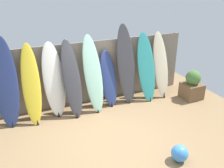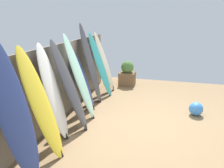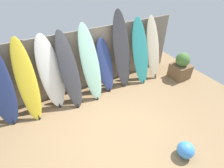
% 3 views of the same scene
% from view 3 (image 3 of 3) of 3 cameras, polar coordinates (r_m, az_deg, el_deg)
% --- Properties ---
extents(ground, '(7.68, 7.68, 0.00)m').
position_cam_3_polar(ground, '(4.32, 2.35, -14.58)').
color(ground, '#8E704C').
extents(fence_back, '(6.08, 0.11, 1.80)m').
position_cam_3_polar(fence_back, '(5.16, -8.98, 7.55)').
color(fence_back, gray).
rests_on(fence_back, ground).
extents(surfboard_yellow_1, '(0.51, 0.78, 1.96)m').
position_cam_3_polar(surfboard_yellow_1, '(4.55, -26.03, 0.65)').
color(surfboard_yellow_1, yellow).
rests_on(surfboard_yellow_1, ground).
extents(surfboard_white_2, '(0.59, 0.57, 1.95)m').
position_cam_3_polar(surfboard_white_2, '(4.64, -19.36, 3.19)').
color(surfboard_white_2, white).
rests_on(surfboard_white_2, ground).
extents(surfboard_charcoal_3, '(0.51, 0.79, 1.98)m').
position_cam_3_polar(surfboard_charcoal_3, '(4.57, -13.76, 3.97)').
color(surfboard_charcoal_3, '#38383D').
rests_on(surfboard_charcoal_3, ground).
extents(surfboard_seafoam_4, '(0.54, 0.77, 2.05)m').
position_cam_3_polar(surfboard_seafoam_4, '(4.73, -7.03, 6.51)').
color(surfboard_seafoam_4, '#9ED6BC').
rests_on(surfboard_seafoam_4, ground).
extents(surfboard_navy_5, '(0.50, 0.59, 1.56)m').
position_cam_3_polar(surfboard_navy_5, '(5.09, -2.20, 5.87)').
color(surfboard_navy_5, navy).
rests_on(surfboard_navy_5, ground).
extents(surfboard_charcoal_6, '(0.57, 0.62, 2.24)m').
position_cam_3_polar(surfboard_charcoal_6, '(5.18, 3.24, 10.62)').
color(surfboard_charcoal_6, '#38383D').
rests_on(surfboard_charcoal_6, ground).
extents(surfboard_teal_7, '(0.57, 0.76, 1.96)m').
position_cam_3_polar(surfboard_teal_7, '(5.51, 9.26, 10.20)').
color(surfboard_teal_7, teal).
rests_on(surfboard_teal_7, ground).
extents(surfboard_cream_8, '(0.49, 0.74, 1.93)m').
position_cam_3_polar(surfboard_cream_8, '(5.84, 13.24, 11.10)').
color(surfboard_cream_8, beige).
rests_on(surfboard_cream_8, ground).
extents(planter_box, '(0.56, 0.55, 0.89)m').
position_cam_3_polar(planter_box, '(6.21, 21.58, 5.24)').
color(planter_box, brown).
rests_on(planter_box, ground).
extents(beach_ball, '(0.35, 0.35, 0.35)m').
position_cam_3_polar(beach_ball, '(4.07, 22.90, -19.22)').
color(beach_ball, '#3F8CE5').
rests_on(beach_ball, ground).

